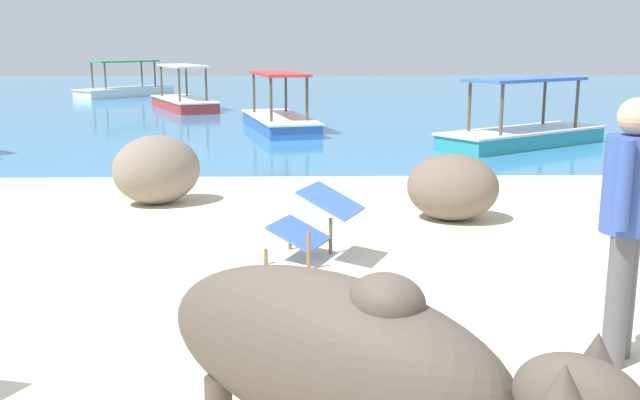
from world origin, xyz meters
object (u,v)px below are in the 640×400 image
person_standing (628,212)px  boat_teal (523,132)px  boat_blue (279,118)px  boat_red (184,100)px  deck_chair_far (315,219)px  boat_white (125,89)px  cow (337,358)px

person_standing → boat_teal: bearing=111.7°
person_standing → boat_blue: size_ratio=0.42×
boat_blue → boat_teal: bearing=-132.5°
boat_teal → boat_red: (-7.69, 7.96, 0.00)m
boat_blue → deck_chair_far: bearing=170.4°
boat_teal → boat_blue: size_ratio=0.96×
boat_white → boat_blue: same height
cow → deck_chair_far: size_ratio=1.96×
deck_chair_far → boat_red: boat_red is taller
deck_chair_far → boat_teal: 8.58m
boat_teal → deck_chair_far: bearing=27.4°
cow → person_standing: 2.40m
deck_chair_far → boat_blue: (-0.61, 10.19, -0.13)m
person_standing → boat_red: (-5.40, 17.66, -0.70)m
boat_white → boat_blue: 12.06m
boat_red → person_standing: bearing=-6.3°
deck_chair_far → boat_red: bearing=-53.4°
person_standing → deck_chair_far: bearing=165.1°
person_standing → boat_white: size_ratio=0.46×
person_standing → boat_blue: (-2.44, 12.36, -0.70)m
boat_white → boat_red: (2.93, -5.23, 0.00)m
boat_blue → boat_white: bearing=16.2°
boat_teal → boat_white: (-10.62, 13.19, 0.00)m
person_standing → boat_white: (-8.34, 22.88, -0.70)m
cow → boat_teal: 11.99m
boat_teal → boat_red: size_ratio=0.96×
cow → boat_red: boat_red is taller
cow → boat_blue: 13.95m
cow → boat_blue: size_ratio=0.47×
boat_blue → cow: bearing=169.5°
deck_chair_far → boat_red: 15.90m
person_standing → cow: bearing=-104.1°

